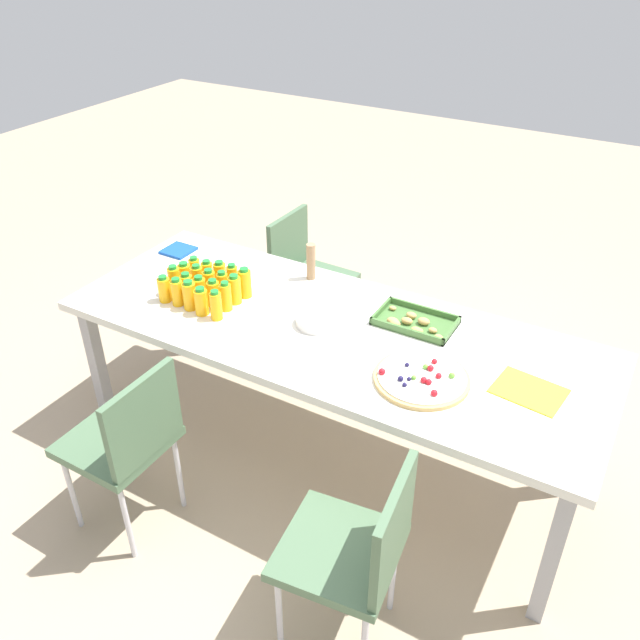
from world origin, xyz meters
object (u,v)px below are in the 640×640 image
(chair_near_right, at_px, (358,548))
(cardboard_tube, at_px, (311,262))
(juice_bottle_14, at_px, (235,290))
(juice_bottle_2, at_px, (189,296))
(snack_tray, at_px, (414,322))
(juice_bottle_3, at_px, (201,302))
(juice_bottle_17, at_px, (220,275))
(chair_far_left, at_px, (305,271))
(napkin_stack, at_px, (178,250))
(juice_bottle_11, at_px, (197,278))
(fruit_pizza, at_px, (422,378))
(juice_bottle_4, at_px, (216,306))
(juice_bottle_8, at_px, (214,294))
(chair_near_left, at_px, (127,438))
(juice_bottle_5, at_px, (174,281))
(juice_bottle_16, at_px, (207,273))
(juice_bottle_7, at_px, (200,290))
(juice_bottle_18, at_px, (233,279))
(juice_bottle_0, at_px, (164,289))
(juice_bottle_9, at_px, (226,297))
(juice_bottle_15, at_px, (195,270))
(juice_bottle_19, at_px, (245,283))
(juice_bottle_6, at_px, (187,286))
(plate_stack, at_px, (317,321))
(paper_folder, at_px, (529,391))
(juice_bottle_13, at_px, (223,286))
(juice_bottle_10, at_px, (185,276))
(juice_bottle_1, at_px, (177,292))
(juice_bottle_12, at_px, (209,283))
(party_table, at_px, (330,338))

(chair_near_right, distance_m, cardboard_tube, 1.46)
(cardboard_tube, bearing_deg, juice_bottle_14, -116.69)
(juice_bottle_2, height_order, snack_tray, juice_bottle_2)
(juice_bottle_3, height_order, juice_bottle_17, juice_bottle_17)
(chair_far_left, height_order, napkin_stack, chair_far_left)
(juice_bottle_11, bearing_deg, juice_bottle_14, -1.08)
(fruit_pizza, bearing_deg, juice_bottle_4, -177.83)
(juice_bottle_11, distance_m, napkin_stack, 0.45)
(juice_bottle_2, bearing_deg, juice_bottle_8, 43.43)
(chair_near_left, distance_m, juice_bottle_2, 0.70)
(juice_bottle_5, xyz_separation_m, juice_bottle_16, (0.08, 0.15, -0.01))
(juice_bottle_7, relative_size, juice_bottle_17, 0.96)
(juice_bottle_18, bearing_deg, juice_bottle_0, -135.65)
(juice_bottle_14, relative_size, napkin_stack, 0.98)
(juice_bottle_9, bearing_deg, juice_bottle_3, -131.15)
(juice_bottle_2, xyz_separation_m, napkin_stack, (-0.43, 0.42, -0.06))
(juice_bottle_16, bearing_deg, juice_bottle_14, -18.21)
(juice_bottle_15, xyz_separation_m, juice_bottle_16, (0.08, 0.00, -0.00))
(juice_bottle_2, bearing_deg, juice_bottle_19, 54.50)
(fruit_pizza, bearing_deg, juice_bottle_6, 178.11)
(juice_bottle_3, bearing_deg, snack_tray, 24.28)
(chair_near_left, xyz_separation_m, juice_bottle_2, (-0.13, 0.60, 0.33))
(chair_near_left, bearing_deg, plate_stack, -29.51)
(juice_bottle_14, distance_m, plate_stack, 0.43)
(juice_bottle_6, xyz_separation_m, plate_stack, (0.64, 0.11, -0.04))
(juice_bottle_7, height_order, juice_bottle_11, same)
(juice_bottle_2, distance_m, juice_bottle_6, 0.10)
(chair_near_right, bearing_deg, paper_folder, -29.30)
(chair_near_right, bearing_deg, juice_bottle_11, 52.06)
(juice_bottle_2, bearing_deg, juice_bottle_16, 107.48)
(plate_stack, bearing_deg, juice_bottle_0, -166.20)
(juice_bottle_6, distance_m, juice_bottle_19, 0.27)
(juice_bottle_0, relative_size, juice_bottle_13, 0.93)
(paper_folder, bearing_deg, juice_bottle_6, -176.27)
(snack_tray, bearing_deg, chair_near_left, -129.66)
(juice_bottle_10, bearing_deg, juice_bottle_18, 18.58)
(chair_near_right, bearing_deg, juice_bottle_5, 56.13)
(juice_bottle_3, xyz_separation_m, snack_tray, (0.87, 0.39, -0.05))
(juice_bottle_5, xyz_separation_m, juice_bottle_11, (0.07, 0.08, -0.01))
(juice_bottle_8, xyz_separation_m, juice_bottle_17, (-0.07, 0.15, 0.00))
(juice_bottle_1, xyz_separation_m, snack_tray, (1.02, 0.38, -0.05))
(juice_bottle_13, relative_size, fruit_pizza, 0.38)
(juice_bottle_8, xyz_separation_m, juice_bottle_12, (-0.08, 0.07, -0.00))
(juice_bottle_7, relative_size, fruit_pizza, 0.36)
(chair_far_left, bearing_deg, juice_bottle_6, -4.20)
(party_table, relative_size, fruit_pizza, 6.41)
(juice_bottle_6, relative_size, napkin_stack, 0.89)
(juice_bottle_8, height_order, juice_bottle_10, juice_bottle_8)
(fruit_pizza, distance_m, plate_stack, 0.58)
(juice_bottle_3, bearing_deg, juice_bottle_13, 90.42)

